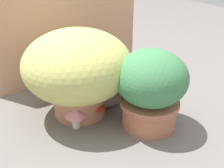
# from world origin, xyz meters

# --- Properties ---
(ground_plane) EXTENTS (6.00, 6.00, 0.00)m
(ground_plane) POSITION_xyz_m (0.00, 0.00, 0.00)
(ground_plane) COLOR slate
(cardboard_backdrop) EXTENTS (0.99, 0.03, 0.73)m
(cardboard_backdrop) POSITION_xyz_m (0.10, 0.56, 0.37)
(cardboard_backdrop) COLOR tan
(cardboard_backdrop) RESTS_ON ground
(grass_planter) EXTENTS (0.56, 0.56, 0.46)m
(grass_planter) POSITION_xyz_m (-0.04, 0.13, 0.26)
(grass_planter) COLOR #AC6E51
(grass_planter) RESTS_ON ground
(leafy_planter) EXTENTS (0.35, 0.35, 0.40)m
(leafy_planter) POSITION_xyz_m (0.21, -0.15, 0.21)
(leafy_planter) COLOR #AD664B
(leafy_planter) RESTS_ON ground
(cat) EXTENTS (0.39, 0.21, 0.32)m
(cat) POSITION_xyz_m (0.16, 0.12, 0.12)
(cat) COLOR gray
(cat) RESTS_ON ground
(mushroom_ornament_pink) EXTENTS (0.10, 0.10, 0.12)m
(mushroom_ornament_pink) POSITION_xyz_m (-0.11, 0.02, 0.08)
(mushroom_ornament_pink) COLOR silver
(mushroom_ornament_pink) RESTS_ON ground
(mushroom_ornament_red) EXTENTS (0.09, 0.09, 0.11)m
(mushroom_ornament_red) POSITION_xyz_m (0.01, 0.03, 0.07)
(mushroom_ornament_red) COLOR silver
(mushroom_ornament_red) RESTS_ON ground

